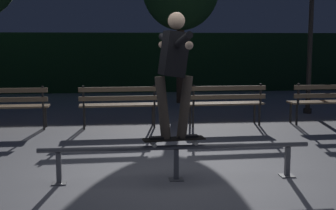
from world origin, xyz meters
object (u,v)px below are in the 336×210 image
park_bench_leftmost (7,103)px  park_bench_right_center (226,100)px  skateboarder (174,65)px  lamp_post_right (311,10)px  skateboard (174,139)px  grind_rail (176,154)px  park_bench_rightmost (327,99)px  park_bench_left_center (119,102)px

park_bench_leftmost → park_bench_right_center: (4.39, 0.00, 0.00)m
skateboarder → park_bench_right_center: (1.54, 3.71, -0.92)m
lamp_post_right → skateboard: bearing=-127.2°
skateboard → skateboarder: 0.94m
grind_rail → park_bench_right_center: park_bench_right_center is taller
grind_rail → skateboarder: (-0.03, 0.00, 1.12)m
skateboard → park_bench_rightmost: bearing=44.8°
park_bench_leftmost → lamp_post_right: size_ratio=0.41×
skateboarder → park_bench_leftmost: bearing=127.6°
skateboarder → park_bench_left_center: skateboarder is taller
park_bench_rightmost → skateboard: bearing=-135.2°
lamp_post_right → park_bench_left_center: bearing=-162.2°
park_bench_right_center → park_bench_rightmost: bearing=0.0°
grind_rail → park_bench_right_center: size_ratio=2.12×
park_bench_rightmost → park_bench_leftmost: bearing=180.0°
skateboarder → park_bench_right_center: 4.12m
park_bench_right_center → park_bench_rightmost: same height
park_bench_leftmost → park_bench_left_center: 2.20m
park_bench_left_center → park_bench_rightmost: same height
skateboard → park_bench_leftmost: bearing=127.6°
skateboard → park_bench_right_center: size_ratio=0.50×
skateboarder → park_bench_rightmost: 5.34m
skateboarder → park_bench_leftmost: size_ratio=0.97×
skateboard → park_bench_leftmost: size_ratio=0.50×
skateboarder → park_bench_rightmost: size_ratio=0.97×
skateboard → park_bench_rightmost: park_bench_rightmost is taller
grind_rail → skateboarder: 1.12m
skateboard → park_bench_rightmost: (3.74, 3.71, 0.01)m
park_bench_left_center → park_bench_leftmost: bearing=180.0°
park_bench_rightmost → lamp_post_right: bearing=82.3°
park_bench_left_center → lamp_post_right: lamp_post_right is taller
grind_rail → park_bench_leftmost: size_ratio=2.12×
park_bench_leftmost → park_bench_rightmost: (6.59, 0.00, 0.00)m
skateboard → lamp_post_right: 6.80m
lamp_post_right → skateboarder: bearing=-127.2°
park_bench_rightmost → park_bench_right_center: bearing=180.0°
park_bench_right_center → park_bench_rightmost: size_ratio=1.00×
park_bench_rightmost → park_bench_left_center: bearing=180.0°
park_bench_rightmost → lamp_post_right: lamp_post_right is taller
park_bench_leftmost → lamp_post_right: bearing=12.3°
park_bench_left_center → park_bench_right_center: 2.20m
skateboard → park_bench_left_center: park_bench_left_center is taller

